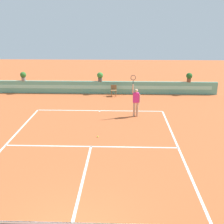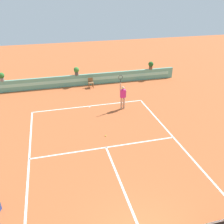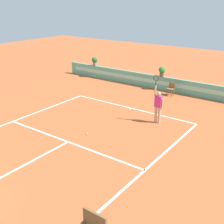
% 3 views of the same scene
% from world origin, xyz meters
% --- Properties ---
extents(ground_plane, '(60.00, 60.00, 0.00)m').
position_xyz_m(ground_plane, '(0.00, 6.00, 0.00)').
color(ground_plane, '#B2562D').
extents(court_lines, '(8.32, 11.94, 0.01)m').
position_xyz_m(court_lines, '(0.00, 6.72, 0.00)').
color(court_lines, white).
rests_on(court_lines, ground).
extents(back_wall_barrier, '(18.00, 0.21, 1.00)m').
position_xyz_m(back_wall_barrier, '(0.00, 16.39, 0.50)').
color(back_wall_barrier, '#60A88E').
rests_on(back_wall_barrier, ground).
extents(ball_kid_chair, '(0.44, 0.44, 0.85)m').
position_xyz_m(ball_kid_chair, '(0.81, 15.66, 0.48)').
color(ball_kid_chair, brown).
rests_on(ball_kid_chair, ground).
extents(tennis_player, '(0.62, 0.25, 2.58)m').
position_xyz_m(tennis_player, '(2.30, 10.85, 1.05)').
color(tennis_player, tan).
rests_on(tennis_player, ground).
extents(tennis_ball_near_baseline, '(0.07, 0.07, 0.07)m').
position_xyz_m(tennis_ball_near_baseline, '(0.23, 7.52, 0.03)').
color(tennis_ball_near_baseline, '#CCE033').
rests_on(tennis_ball_near_baseline, ground).
extents(potted_plant_far_right, '(0.48, 0.48, 0.72)m').
position_xyz_m(potted_plant_far_right, '(6.73, 16.39, 1.41)').
color(potted_plant_far_right, brown).
rests_on(potted_plant_far_right, back_wall_barrier).
extents(potted_plant_centre, '(0.48, 0.48, 0.72)m').
position_xyz_m(potted_plant_centre, '(-0.29, 16.39, 1.41)').
color(potted_plant_centre, '#514C47').
rests_on(potted_plant_centre, back_wall_barrier).
extents(potted_plant_far_left, '(0.48, 0.48, 0.72)m').
position_xyz_m(potted_plant_far_left, '(-6.46, 16.39, 1.41)').
color(potted_plant_far_left, gray).
rests_on(potted_plant_far_left, back_wall_barrier).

